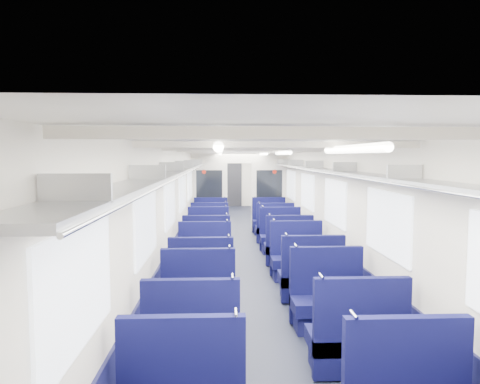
% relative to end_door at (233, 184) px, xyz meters
% --- Properties ---
extents(floor, '(2.80, 18.00, 0.01)m').
position_rel_end_door_xyz_m(floor, '(0.00, -8.94, -1.00)').
color(floor, black).
rests_on(floor, ground).
extents(ceiling, '(2.80, 18.00, 0.01)m').
position_rel_end_door_xyz_m(ceiling, '(0.00, -8.94, 1.35)').
color(ceiling, white).
rests_on(ceiling, wall_left).
extents(wall_left, '(0.02, 18.00, 2.35)m').
position_rel_end_door_xyz_m(wall_left, '(-1.40, -8.94, 0.18)').
color(wall_left, beige).
rests_on(wall_left, floor).
extents(dado_left, '(0.03, 17.90, 0.70)m').
position_rel_end_door_xyz_m(dado_left, '(-1.39, -8.94, -0.65)').
color(dado_left, '#11113A').
rests_on(dado_left, floor).
extents(wall_right, '(0.02, 18.00, 2.35)m').
position_rel_end_door_xyz_m(wall_right, '(1.40, -8.94, 0.18)').
color(wall_right, beige).
rests_on(wall_right, floor).
extents(dado_right, '(0.03, 17.90, 0.70)m').
position_rel_end_door_xyz_m(dado_right, '(1.39, -8.94, -0.65)').
color(dado_right, '#11113A').
rests_on(dado_right, floor).
extents(wall_far, '(2.80, 0.02, 2.35)m').
position_rel_end_door_xyz_m(wall_far, '(0.00, 0.06, 0.18)').
color(wall_far, beige).
rests_on(wall_far, floor).
extents(luggage_rack_left, '(0.36, 17.40, 0.18)m').
position_rel_end_door_xyz_m(luggage_rack_left, '(-1.21, -8.94, 0.97)').
color(luggage_rack_left, '#B2B5BA').
rests_on(luggage_rack_left, wall_left).
extents(luggage_rack_right, '(0.36, 17.40, 0.18)m').
position_rel_end_door_xyz_m(luggage_rack_right, '(1.21, -8.94, 0.97)').
color(luggage_rack_right, '#B2B5BA').
rests_on(luggage_rack_right, wall_right).
extents(windows, '(2.78, 15.60, 0.75)m').
position_rel_end_door_xyz_m(windows, '(0.00, -9.40, 0.42)').
color(windows, white).
rests_on(windows, wall_left).
extents(ceiling_fittings, '(2.70, 16.06, 0.11)m').
position_rel_end_door_xyz_m(ceiling_fittings, '(0.00, -9.20, 1.29)').
color(ceiling_fittings, silver).
rests_on(ceiling_fittings, ceiling).
extents(end_door, '(0.75, 0.06, 2.00)m').
position_rel_end_door_xyz_m(end_door, '(0.00, 0.00, 0.00)').
color(end_door, black).
rests_on(end_door, floor).
extents(bulkhead, '(2.80, 0.10, 2.35)m').
position_rel_end_door_xyz_m(bulkhead, '(-0.00, -6.42, 0.23)').
color(bulkhead, silver).
rests_on(bulkhead, floor).
extents(seat_4, '(0.95, 0.52, 1.06)m').
position_rel_end_door_xyz_m(seat_4, '(-0.83, -14.81, -0.67)').
color(seat_4, '#0E1045').
rests_on(seat_4, floor).
extents(seat_5, '(0.95, 0.52, 1.06)m').
position_rel_end_door_xyz_m(seat_5, '(0.83, -14.83, -0.67)').
color(seat_5, '#0E1045').
rests_on(seat_5, floor).
extents(seat_6, '(0.95, 0.52, 1.06)m').
position_rel_end_door_xyz_m(seat_6, '(-0.83, -13.70, -0.67)').
color(seat_6, '#0E1045').
rests_on(seat_6, floor).
extents(seat_7, '(0.95, 0.52, 1.06)m').
position_rel_end_door_xyz_m(seat_7, '(0.83, -13.66, -0.67)').
color(seat_7, '#0E1045').
rests_on(seat_7, floor).
extents(seat_8, '(0.95, 0.52, 1.06)m').
position_rel_end_door_xyz_m(seat_8, '(-0.83, -12.68, -0.67)').
color(seat_8, '#0E1045').
rests_on(seat_8, floor).
extents(seat_9, '(0.95, 0.52, 1.06)m').
position_rel_end_door_xyz_m(seat_9, '(0.83, -12.60, -0.67)').
color(seat_9, '#0E1045').
rests_on(seat_9, floor).
extents(seat_10, '(0.95, 0.52, 1.06)m').
position_rel_end_door_xyz_m(seat_10, '(-0.83, -11.41, -0.67)').
color(seat_10, '#0E1045').
rests_on(seat_10, floor).
extents(seat_11, '(0.95, 0.52, 1.06)m').
position_rel_end_door_xyz_m(seat_11, '(0.83, -11.40, -0.67)').
color(seat_11, '#0E1045').
rests_on(seat_11, floor).
extents(seat_12, '(0.95, 0.52, 1.06)m').
position_rel_end_door_xyz_m(seat_12, '(-0.83, -10.34, -0.67)').
color(seat_12, '#0E1045').
rests_on(seat_12, floor).
extents(seat_13, '(0.95, 0.52, 1.06)m').
position_rel_end_door_xyz_m(seat_13, '(0.83, -10.40, -0.67)').
color(seat_13, '#0E1045').
rests_on(seat_13, floor).
extents(seat_14, '(0.95, 0.52, 1.06)m').
position_rel_end_door_xyz_m(seat_14, '(-0.83, -9.14, -0.67)').
color(seat_14, '#0E1045').
rests_on(seat_14, floor).
extents(seat_15, '(0.95, 0.52, 1.06)m').
position_rel_end_door_xyz_m(seat_15, '(0.83, -9.26, -0.67)').
color(seat_15, '#0E1045').
rests_on(seat_15, floor).
extents(seat_16, '(0.95, 0.52, 1.06)m').
position_rel_end_door_xyz_m(seat_16, '(-0.83, -7.96, -0.67)').
color(seat_16, '#0E1045').
rests_on(seat_16, floor).
extents(seat_17, '(0.95, 0.52, 1.06)m').
position_rel_end_door_xyz_m(seat_17, '(0.83, -8.13, -0.67)').
color(seat_17, '#0E1045').
rests_on(seat_17, floor).
extents(seat_18, '(0.95, 0.52, 1.06)m').
position_rel_end_door_xyz_m(seat_18, '(-0.83, -6.88, -0.67)').
color(seat_18, '#0E1045').
rests_on(seat_18, floor).
extents(seat_19, '(0.95, 0.52, 1.06)m').
position_rel_end_door_xyz_m(seat_19, '(0.83, -6.87, -0.67)').
color(seat_19, '#0E1045').
rests_on(seat_19, floor).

